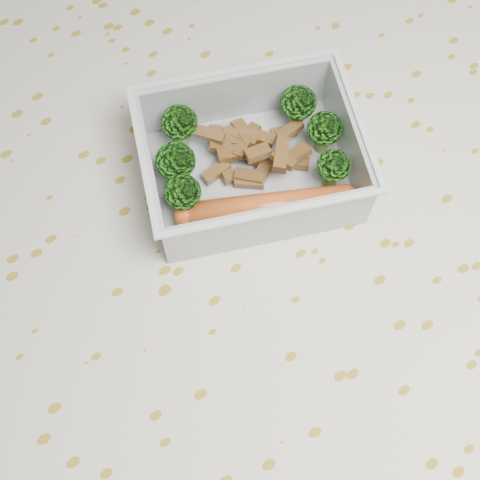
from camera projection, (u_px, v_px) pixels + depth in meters
ground_plane at (235, 417)px, 1.19m from camera, size 4.00×4.00×0.00m
dining_table at (229, 289)px, 0.58m from camera, size 1.40×0.90×0.75m
tablecloth at (229, 268)px, 0.53m from camera, size 1.46×0.96×0.19m
lunch_container at (251, 164)px, 0.50m from camera, size 0.19×0.17×0.06m
broccoli_florets at (243, 145)px, 0.50m from camera, size 0.14×0.12×0.04m
meat_pile at (252, 151)px, 0.51m from camera, size 0.09×0.08×0.03m
sausage at (267, 207)px, 0.49m from camera, size 0.13×0.07×0.02m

